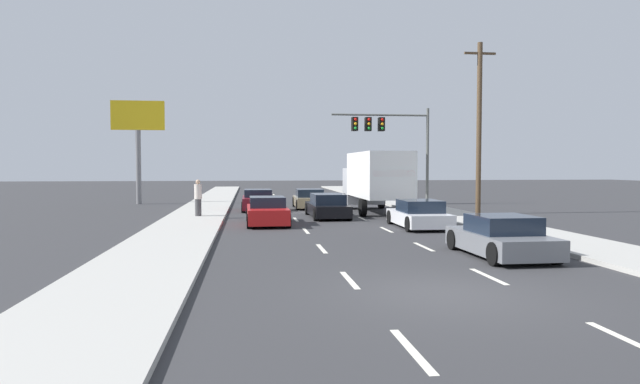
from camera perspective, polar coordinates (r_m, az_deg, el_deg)
ground_plane at (r=36.34m, az=-0.93°, el=-1.56°), size 140.00×140.00×0.00m
sidewalk_right at (r=32.93m, az=11.80°, el=-1.93°), size 2.98×80.00×0.14m
sidewalk_left at (r=31.25m, az=-12.29°, el=-2.18°), size 2.98×80.00×0.14m
lane_markings at (r=30.53m, az=0.29°, el=-2.35°), size 3.54×57.00×0.01m
car_maroon at (r=33.69m, az=-6.38°, el=-0.89°), size 1.96×4.26×1.29m
car_red at (r=25.55m, az=-5.44°, el=-2.03°), size 1.93×4.47×1.28m
car_tan at (r=35.38m, az=-1.10°, el=-0.76°), size 1.98×4.24×1.23m
car_black at (r=28.88m, az=0.76°, el=-1.50°), size 1.93×4.71×1.25m
box_truck at (r=31.90m, az=5.70°, el=1.46°), size 2.65×8.30×3.44m
car_white at (r=24.48m, az=10.12°, el=-2.34°), size 1.99×4.27×1.21m
car_gray at (r=17.21m, az=18.10°, el=-4.49°), size 2.01×4.06×1.22m
traffic_signal_mast at (r=39.13m, az=6.60°, el=6.24°), size 6.95×0.69×6.75m
utility_pole_mid at (r=32.40m, az=16.01°, el=6.51°), size 1.80×0.28×9.53m
roadside_billboard at (r=41.37m, az=-18.18°, el=5.92°), size 3.67×0.36×7.29m
pedestrian_near_corner at (r=28.91m, az=-12.40°, el=-0.57°), size 0.38×0.38×1.85m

